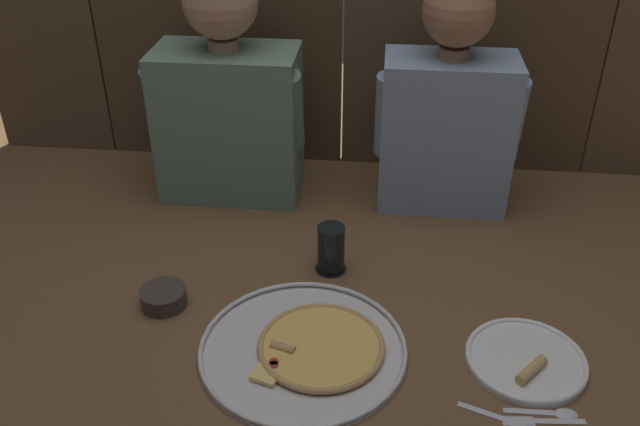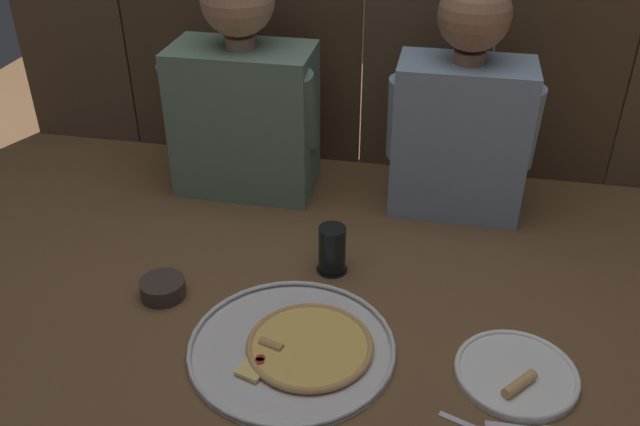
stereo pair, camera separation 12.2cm
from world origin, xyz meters
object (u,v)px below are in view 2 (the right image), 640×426
object	(u,v)px
diner_left	(243,90)
dipping_bowl	(163,287)
drinking_glass	(332,250)
pizza_tray	(297,346)
diner_right	(463,108)
dinner_plate	(516,373)

from	to	relation	value
diner_left	dipping_bowl	bearing A→B (deg)	-95.26
drinking_glass	dipping_bowl	distance (m)	0.40
pizza_tray	dipping_bowl	xyz separation A→B (m)	(-0.34, 0.12, 0.01)
diner_right	dipping_bowl	bearing A→B (deg)	-140.27
pizza_tray	dipping_bowl	size ratio (longest dim) A/B	4.19
diner_left	drinking_glass	bearing A→B (deg)	-48.91
drinking_glass	diner_left	distance (m)	0.54
drinking_glass	diner_right	size ratio (longest dim) A/B	0.19
pizza_tray	drinking_glass	distance (m)	0.29
dinner_plate	diner_left	distance (m)	1.02
drinking_glass	diner_left	world-z (taller)	diner_left
diner_left	diner_right	xyz separation A→B (m)	(0.59, -0.00, -0.00)
drinking_glass	dinner_plate	bearing A→B (deg)	-33.36
drinking_glass	diner_right	bearing A→B (deg)	52.50
dinner_plate	dipping_bowl	size ratio (longest dim) A/B	2.36
diner_left	dinner_plate	bearing A→B (deg)	-40.92
dinner_plate	diner_left	size ratio (longest dim) A/B	0.38
pizza_tray	diner_left	distance (m)	0.77
dinner_plate	diner_right	bearing A→B (deg)	102.90
diner_right	diner_left	bearing A→B (deg)	179.94
pizza_tray	drinking_glass	size ratio (longest dim) A/B	3.58
pizza_tray	diner_left	size ratio (longest dim) A/B	0.67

